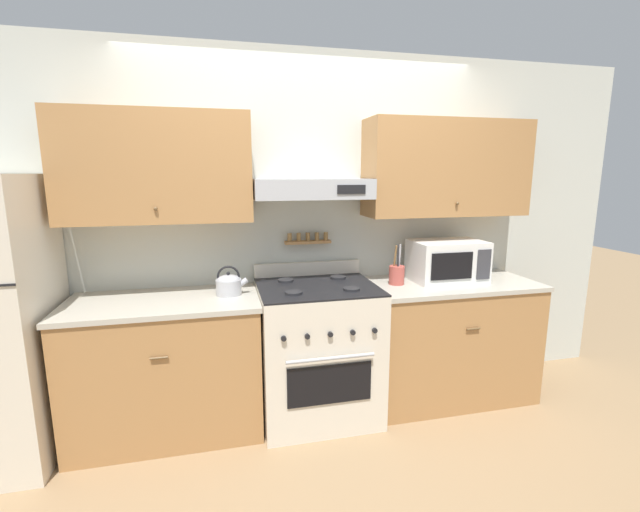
% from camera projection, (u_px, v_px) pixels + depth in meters
% --- Properties ---
extents(ground_plane, '(16.00, 16.00, 0.00)m').
position_uv_depth(ground_plane, '(328.00, 436.00, 2.79)').
color(ground_plane, '#937551').
extents(wall_back, '(5.20, 0.46, 2.55)m').
position_uv_depth(wall_back, '(309.00, 209.00, 3.11)').
color(wall_back, silver).
rests_on(wall_back, ground_plane).
extents(counter_left, '(1.20, 0.66, 0.90)m').
position_uv_depth(counter_left, '(168.00, 366.00, 2.80)').
color(counter_left, '#AD7A47').
rests_on(counter_left, ground_plane).
extents(counter_right, '(1.25, 0.66, 0.90)m').
position_uv_depth(counter_right, '(447.00, 339.00, 3.26)').
color(counter_right, '#AD7A47').
rests_on(counter_right, ground_plane).
extents(stove_range, '(0.80, 0.72, 1.04)m').
position_uv_depth(stove_range, '(317.00, 350.00, 2.99)').
color(stove_range, beige).
rests_on(stove_range, ground_plane).
extents(tea_kettle, '(0.21, 0.17, 0.20)m').
position_uv_depth(tea_kettle, '(229.00, 284.00, 2.82)').
color(tea_kettle, '#B7B7BC').
rests_on(tea_kettle, counter_left).
extents(microwave, '(0.53, 0.36, 0.30)m').
position_uv_depth(microwave, '(447.00, 261.00, 3.18)').
color(microwave, white).
rests_on(microwave, counter_right).
extents(utensil_crock, '(0.11, 0.11, 0.29)m').
position_uv_depth(utensil_crock, '(397.00, 274.00, 3.08)').
color(utensil_crock, '#B24C42').
rests_on(utensil_crock, counter_right).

